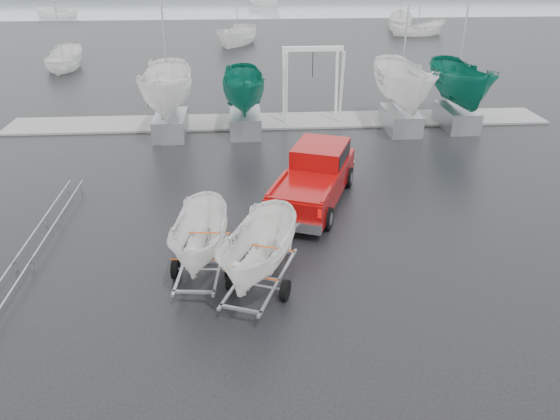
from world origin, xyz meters
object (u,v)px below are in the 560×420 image
object	(u,v)px
boat_hoist	(312,74)
trailer_parked	(198,200)
trailer_hitched	(259,209)
pickup_truck	(316,174)

from	to	relation	value
boat_hoist	trailer_parked	bearing A→B (deg)	-108.59
trailer_hitched	trailer_parked	bearing A→B (deg)	171.13
pickup_truck	trailer_hitched	world-z (taller)	trailer_hitched
trailer_hitched	boat_hoist	world-z (taller)	trailer_hitched
boat_hoist	pickup_truck	bearing A→B (deg)	-96.34
pickup_truck	trailer_hitched	distance (m)	6.76
trailer_hitched	boat_hoist	bearing A→B (deg)	99.21
pickup_truck	trailer_parked	distance (m)	6.72
trailer_hitched	pickup_truck	bearing A→B (deg)	90.00
trailer_hitched	trailer_parked	size ratio (longest dim) A/B	1.05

